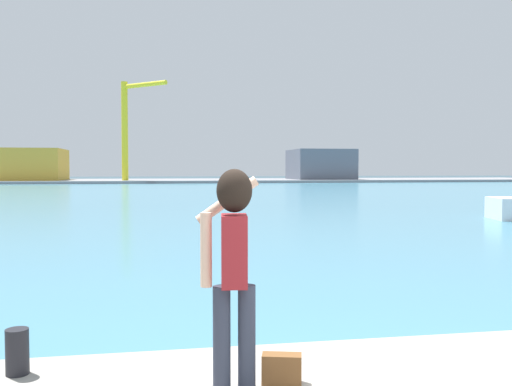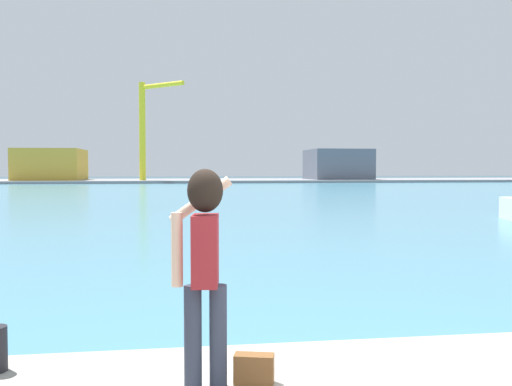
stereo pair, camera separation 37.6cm
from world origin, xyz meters
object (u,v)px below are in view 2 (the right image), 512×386
Objects in this scene: handbag at (254,369)px; warehouse_right at (338,164)px; person_photographer at (204,255)px; port_crane at (146,122)px; warehouse_left at (51,165)px.

handbag is 0.03× the size of warehouse_right.
warehouse_right is at bearing 72.94° from handbag.
person_photographer is 0.11× the size of port_crane.
handbag is at bearing -86.64° from port_crane.
warehouse_right is at bearing -0.42° from warehouse_left.
person_photographer is 85.14m from port_crane.
port_crane is at bearing 9.89° from person_photographer.
handbag is 94.02m from warehouse_right.
warehouse_right is 33.61m from port_crane.
warehouse_right is 0.69× the size of port_crane.
port_crane is (-4.56, 84.64, 7.97)m from person_photographer.
port_crane is (-32.54, -5.24, 6.59)m from warehouse_right.
warehouse_right is (48.16, -0.36, 0.07)m from warehouse_left.
person_photographer is 5.44× the size of handbag.
port_crane is (15.62, -5.59, 6.66)m from warehouse_left.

